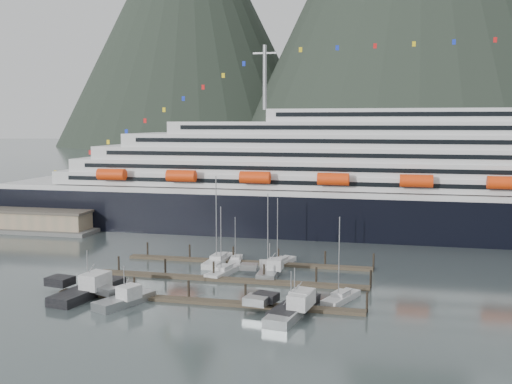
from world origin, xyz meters
TOP-DOWN VIEW (x-y plane):
  - ground at (0.00, 0.00)m, footprint 1600.00×1600.00m
  - cruise_ship at (30.03, 54.94)m, footprint 210.00×30.40m
  - warehouse at (-72.00, 42.00)m, footprint 46.00×20.00m
  - dock_near at (-4.93, -9.95)m, footprint 48.18×2.28m
  - dock_mid at (-4.93, 3.05)m, footprint 48.18×2.28m
  - dock_far at (-4.93, 16.05)m, footprint 48.18×2.28m
  - sailboat_c at (-7.08, 7.16)m, footprint 4.58×10.15m
  - sailboat_d at (0.20, 10.77)m, footprint 5.43×11.83m
  - sailboat_e at (-10.41, 15.08)m, footprint 3.47×11.47m
  - sailboat_f at (-7.31, 16.29)m, footprint 3.51×7.96m
  - sailboat_g at (1.46, 16.00)m, footprint 5.00×10.38m
  - sailboat_h at (14.88, -4.29)m, footprint 5.54×9.10m
  - trawler_a at (-24.30, -10.44)m, footprint 10.98×15.07m
  - trawler_b at (-16.66, -13.35)m, footprint 8.78×10.47m
  - trawler_c at (8.41, -12.58)m, footprint 10.04×14.08m
  - trawler_d at (8.69, -11.10)m, footprint 9.50×12.49m
  - trawler_e at (1.01, 8.22)m, footprint 7.59×9.96m

SIDE VIEW (x-z plane):
  - ground at x=0.00m, z-range 0.00..0.00m
  - dock_near at x=-4.93m, z-range -1.29..1.91m
  - dock_mid at x=-4.93m, z-range -1.29..1.91m
  - dock_far at x=-4.93m, z-range -1.29..1.91m
  - sailboat_f at x=-7.31m, z-range -4.36..5.11m
  - sailboat_g at x=1.46m, z-range -6.35..7.17m
  - sailboat_c at x=-7.08m, z-range -6.03..6.87m
  - sailboat_h at x=14.88m, z-range -6.37..7.21m
  - sailboat_d at x=0.20m, z-range -7.08..7.94m
  - sailboat_e at x=-10.41m, z-range -8.33..9.26m
  - trawler_e at x=1.01m, z-range -2.34..4.02m
  - trawler_b at x=-16.66m, z-range -2.38..4.08m
  - trawler_c at x=8.41m, z-range -2.60..4.39m
  - trawler_d at x=8.69m, z-range -2.66..4.48m
  - trawler_a at x=-24.30m, z-range -3.05..5.03m
  - warehouse at x=-72.00m, z-range -0.65..5.15m
  - cruise_ship at x=30.03m, z-range -13.11..37.19m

